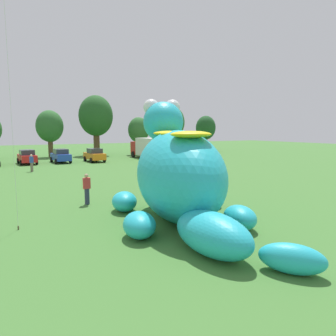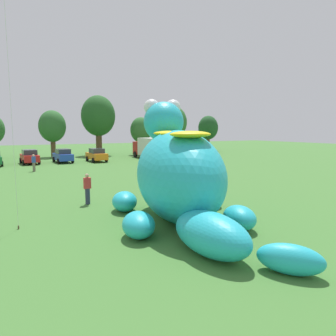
{
  "view_description": "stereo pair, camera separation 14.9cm",
  "coord_description": "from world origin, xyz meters",
  "px_view_note": "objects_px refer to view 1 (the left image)",
  "views": [
    {
      "loc": [
        -6.42,
        -11.69,
        4.1
      ],
      "look_at": [
        0.4,
        1.2,
        2.27
      ],
      "focal_mm": 32.63,
      "sensor_mm": 36.0,
      "label": 1
    },
    {
      "loc": [
        -6.29,
        -11.76,
        4.1
      ],
      "look_at": [
        0.4,
        1.2,
        2.27
      ],
      "focal_mm": 32.63,
      "sensor_mm": 36.0,
      "label": 2
    }
  ],
  "objects_px": {
    "car_orange": "(94,155)",
    "spectator_near_inflatable": "(87,189)",
    "car_blue": "(61,156)",
    "spectator_far_side": "(158,157)",
    "box_truck": "(147,147)",
    "spectator_wandering": "(32,163)",
    "spectator_mid_field": "(144,158)",
    "giant_inflatable_creature": "(179,174)",
    "car_red": "(27,157)"
  },
  "relations": [
    {
      "from": "car_blue",
      "to": "car_orange",
      "type": "distance_m",
      "value": 4.15
    },
    {
      "from": "car_orange",
      "to": "box_truck",
      "type": "distance_m",
      "value": 7.9
    },
    {
      "from": "car_blue",
      "to": "spectator_wandering",
      "type": "relative_size",
      "value": 2.48
    },
    {
      "from": "spectator_near_inflatable",
      "to": "car_orange",
      "type": "bearing_deg",
      "value": 74.57
    },
    {
      "from": "box_truck",
      "to": "spectator_far_side",
      "type": "xyz_separation_m",
      "value": [
        -1.62,
        -7.07,
        -0.75
      ]
    },
    {
      "from": "spectator_near_inflatable",
      "to": "spectator_wandering",
      "type": "distance_m",
      "value": 16.09
    },
    {
      "from": "box_truck",
      "to": "car_red",
      "type": "bearing_deg",
      "value": 179.45
    },
    {
      "from": "car_blue",
      "to": "box_truck",
      "type": "distance_m",
      "value": 11.9
    },
    {
      "from": "car_orange",
      "to": "box_truck",
      "type": "relative_size",
      "value": 0.65
    },
    {
      "from": "car_red",
      "to": "box_truck",
      "type": "xyz_separation_m",
      "value": [
        15.72,
        -0.15,
        0.74
      ]
    },
    {
      "from": "box_truck",
      "to": "spectator_mid_field",
      "type": "height_order",
      "value": "box_truck"
    },
    {
      "from": "giant_inflatable_creature",
      "to": "car_orange",
      "type": "xyz_separation_m",
      "value": [
        3.17,
        27.42,
        -1.25
      ]
    },
    {
      "from": "spectator_far_side",
      "to": "car_red",
      "type": "bearing_deg",
      "value": 152.89
    },
    {
      "from": "car_red",
      "to": "car_blue",
      "type": "bearing_deg",
      "value": -3.63
    },
    {
      "from": "giant_inflatable_creature",
      "to": "spectator_mid_field",
      "type": "xyz_separation_m",
      "value": [
        7.43,
        21.02,
        -1.26
      ]
    },
    {
      "from": "spectator_near_inflatable",
      "to": "spectator_far_side",
      "type": "distance_m",
      "value": 20.59
    },
    {
      "from": "spectator_mid_field",
      "to": "spectator_far_side",
      "type": "xyz_separation_m",
      "value": [
        1.93,
        0.24,
        0.0
      ]
    },
    {
      "from": "car_blue",
      "to": "spectator_wandering",
      "type": "xyz_separation_m",
      "value": [
        -3.86,
        -7.39,
        -0.01
      ]
    },
    {
      "from": "giant_inflatable_creature",
      "to": "car_red",
      "type": "distance_m",
      "value": 28.9
    },
    {
      "from": "car_orange",
      "to": "box_truck",
      "type": "height_order",
      "value": "box_truck"
    },
    {
      "from": "car_blue",
      "to": "car_orange",
      "type": "relative_size",
      "value": 1.0
    },
    {
      "from": "car_orange",
      "to": "spectator_mid_field",
      "type": "relative_size",
      "value": 2.47
    },
    {
      "from": "spectator_near_inflatable",
      "to": "spectator_far_side",
      "type": "xyz_separation_m",
      "value": [
        12.42,
        16.42,
        0.0
      ]
    },
    {
      "from": "car_red",
      "to": "spectator_far_side",
      "type": "bearing_deg",
      "value": -27.11
    },
    {
      "from": "giant_inflatable_creature",
      "to": "car_blue",
      "type": "xyz_separation_m",
      "value": [
        -0.9,
        28.24,
        -1.25
      ]
    },
    {
      "from": "giant_inflatable_creature",
      "to": "spectator_near_inflatable",
      "type": "relative_size",
      "value": 6.79
    },
    {
      "from": "car_orange",
      "to": "spectator_near_inflatable",
      "type": "height_order",
      "value": "car_orange"
    },
    {
      "from": "car_orange",
      "to": "spectator_far_side",
      "type": "bearing_deg",
      "value": -44.87
    },
    {
      "from": "car_red",
      "to": "spectator_mid_field",
      "type": "distance_m",
      "value": 14.27
    },
    {
      "from": "spectator_near_inflatable",
      "to": "spectator_far_side",
      "type": "height_order",
      "value": "same"
    },
    {
      "from": "giant_inflatable_creature",
      "to": "spectator_near_inflatable",
      "type": "bearing_deg",
      "value": 122.28
    },
    {
      "from": "spectator_wandering",
      "to": "spectator_far_side",
      "type": "height_order",
      "value": "same"
    },
    {
      "from": "spectator_near_inflatable",
      "to": "spectator_mid_field",
      "type": "distance_m",
      "value": 19.28
    },
    {
      "from": "car_blue",
      "to": "box_truck",
      "type": "relative_size",
      "value": 0.65
    },
    {
      "from": "spectator_near_inflatable",
      "to": "box_truck",
      "type": "bearing_deg",
      "value": 59.12
    },
    {
      "from": "car_red",
      "to": "spectator_near_inflatable",
      "type": "bearing_deg",
      "value": -85.95
    },
    {
      "from": "car_red",
      "to": "spectator_near_inflatable",
      "type": "distance_m",
      "value": 23.69
    },
    {
      "from": "spectator_mid_field",
      "to": "spectator_wandering",
      "type": "distance_m",
      "value": 12.19
    },
    {
      "from": "giant_inflatable_creature",
      "to": "spectator_near_inflatable",
      "type": "distance_m",
      "value": 5.87
    },
    {
      "from": "car_red",
      "to": "spectator_wandering",
      "type": "distance_m",
      "value": 7.64
    },
    {
      "from": "spectator_wandering",
      "to": "car_blue",
      "type": "bearing_deg",
      "value": 62.44
    },
    {
      "from": "car_orange",
      "to": "spectator_wandering",
      "type": "distance_m",
      "value": 10.3
    },
    {
      "from": "car_red",
      "to": "spectator_far_side",
      "type": "xyz_separation_m",
      "value": [
        14.1,
        -7.22,
        -0.01
      ]
    },
    {
      "from": "car_red",
      "to": "car_blue",
      "type": "xyz_separation_m",
      "value": [
        3.84,
        -0.24,
        0.0
      ]
    },
    {
      "from": "spectator_mid_field",
      "to": "car_red",
      "type": "bearing_deg",
      "value": 148.5
    },
    {
      "from": "box_truck",
      "to": "spectator_wandering",
      "type": "bearing_deg",
      "value": -154.57
    },
    {
      "from": "spectator_near_inflatable",
      "to": "spectator_wandering",
      "type": "xyz_separation_m",
      "value": [
        -1.7,
        16.0,
        0.0
      ]
    },
    {
      "from": "giant_inflatable_creature",
      "to": "spectator_wandering",
      "type": "xyz_separation_m",
      "value": [
        -4.76,
        20.84,
        -1.26
      ]
    },
    {
      "from": "spectator_mid_field",
      "to": "car_blue",
      "type": "bearing_deg",
      "value": 139.11
    },
    {
      "from": "spectator_mid_field",
      "to": "giant_inflatable_creature",
      "type": "bearing_deg",
      "value": -109.47
    }
  ]
}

